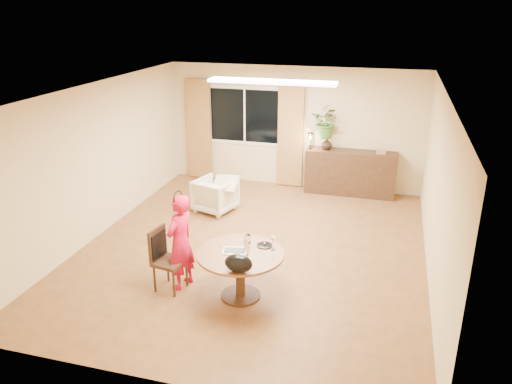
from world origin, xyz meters
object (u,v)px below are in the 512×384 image
dining_chair (170,260)px  sideboard (350,173)px  dining_table (240,262)px  armchair (215,195)px  child (180,242)px

dining_chair → sideboard: 4.95m
dining_table → dining_chair: dining_chair is taller
dining_table → armchair: 3.12m
child → dining_chair: bearing=-30.9°
dining_chair → armchair: size_ratio=1.27×
dining_table → dining_chair: (-1.01, -0.07, -0.08)m
child → dining_table: bearing=100.8°
child → armchair: 2.81m
dining_chair → armchair: 2.89m
dining_chair → child: 0.30m
child → sideboard: size_ratio=0.75×
dining_chair → child: size_ratio=0.65×
child → sideboard: 4.80m
dining_table → dining_chair: bearing=-175.8°
dining_chair → sideboard: sideboard is taller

